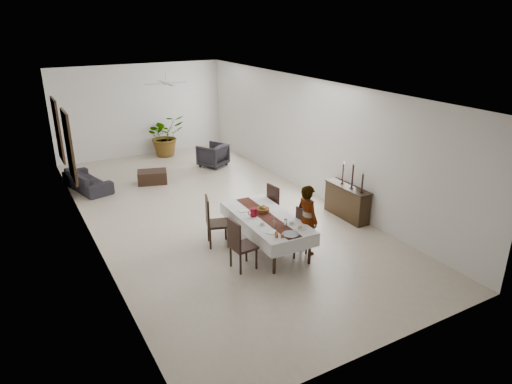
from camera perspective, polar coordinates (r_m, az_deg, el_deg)
The scene contains 87 objects.
floor at distance 11.85m, azimuth -5.44°, elevation -2.43°, with size 6.00×12.00×0.00m, color beige.
ceiling at distance 10.97m, azimuth -6.02°, elevation 13.06°, with size 6.00×12.00×0.02m, color white.
wall_back at distance 16.84m, azimuth -14.21°, elevation 9.85°, with size 6.00×0.02×3.20m, color white.
wall_front at distance 6.66m, azimuth 16.09°, elevation -7.81°, with size 6.00×0.02×3.20m, color white.
wall_left at distance 10.53m, azimuth -20.79°, elevation 2.47°, with size 0.02×12.00×3.20m, color white.
wall_right at distance 12.76m, azimuth 6.75°, elevation 6.85°, with size 0.02×12.00×3.20m, color white.
dining_table_top at distance 9.80m, azimuth 1.29°, elevation -3.26°, with size 0.94×2.25×0.05m, color black.
table_leg_fl at distance 8.95m, azimuth 2.29°, elevation -8.33°, with size 0.07×0.07×0.66m, color black.
table_leg_fr at distance 9.34m, azimuth 6.72°, elevation -7.12°, with size 0.07×0.07×0.66m, color black.
table_leg_bl at distance 10.64m, azimuth -3.47°, elevation -3.30°, with size 0.07×0.07×0.66m, color black.
table_leg_br at distance 10.97m, azimuth 0.45°, elevation -2.47°, with size 0.07×0.07×0.66m, color black.
tablecloth_top at distance 9.78m, azimuth 1.29°, elevation -3.11°, with size 1.11×2.42×0.01m, color silver.
tablecloth_drape_left at distance 9.61m, azimuth -1.58°, elevation -4.48°, with size 0.01×2.42×0.28m, color white.
tablecloth_drape_right at distance 10.09m, azimuth 4.01°, elevation -3.21°, with size 0.01×2.42×0.28m, color white.
tablecloth_drape_near at distance 8.92m, azimuth 5.07°, elevation -6.72°, with size 1.11×0.01×0.28m, color silver.
tablecloth_drape_far at distance 10.82m, azimuth -1.81°, elevation -1.44°, with size 1.11×0.01×0.28m, color white.
table_runner at distance 9.78m, azimuth 1.29°, elevation -3.07°, with size 0.33×2.34×0.00m, color #532317.
red_pitcher at distance 9.75m, azimuth -0.31°, elevation -2.54°, with size 0.14×0.14×0.19m, color maroon.
pitcher_handle at distance 9.72m, azimuth -0.73°, elevation -2.63°, with size 0.11×0.11×0.02m, color maroon.
wine_glass_near at distance 9.32m, azimuth 3.72°, elevation -3.86°, with size 0.07×0.07×0.16m, color white.
wine_glass_mid at distance 9.30m, azimuth 2.33°, elevation -3.90°, with size 0.07×0.07×0.16m, color white.
teacup_right at distance 9.46m, azimuth 4.44°, elevation -3.83°, with size 0.08×0.08×0.06m, color silver.
saucer_right at distance 9.47m, azimuth 4.44°, elevation -3.95°, with size 0.14×0.14×0.01m, color silver.
teacup_left at distance 9.39m, azimuth 0.76°, elevation -3.98°, with size 0.08×0.08×0.06m, color silver.
saucer_left at distance 9.39m, azimuth 0.76°, elevation -4.11°, with size 0.14×0.14×0.01m, color silver.
plate_near_right at distance 9.27m, azimuth 5.51°, elevation -4.56°, with size 0.22×0.22×0.01m, color silver.
bread_near_right at distance 9.26m, azimuth 5.52°, elevation -4.41°, with size 0.08×0.08×0.08m, color tan.
plate_near_left at distance 9.10m, azimuth 1.89°, elevation -4.99°, with size 0.22×0.22×0.01m, color white.
plate_far_left at distance 10.07m, azimuth -1.63°, elevation -2.30°, with size 0.22×0.22×0.01m, color white.
serving_tray at distance 9.01m, azimuth 4.34°, elevation -5.30°, with size 0.34×0.34×0.02m, color #3C3C40.
jam_jar_a at distance 8.88m, azimuth 3.31°, elevation -5.50°, with size 0.06×0.06×0.07m, color brown.
jam_jar_b at distance 8.88m, azimuth 2.60°, elevation -5.49°, with size 0.06×0.06×0.07m, color #983B16.
jam_jar_c at distance 8.98m, azimuth 2.56°, elevation -5.19°, with size 0.06×0.06×0.07m, color #944D15.
fruit_basket at distance 9.97m, azimuth 0.88°, elevation -2.29°, with size 0.28×0.28×0.09m, color brown.
fruit_red at distance 9.97m, azimuth 0.97°, elevation -1.85°, with size 0.08×0.08×0.08m, color maroon.
fruit_green at distance 9.95m, azimuth 0.61°, elevation -1.90°, with size 0.07×0.07×0.07m, color #4D7F26.
fruit_yellow at distance 9.90m, azimuth 1.01°, elevation -2.02°, with size 0.08×0.08×0.08m, color #C78B23.
chair_right_near_seat at distance 9.65m, azimuth 4.95°, elevation -5.37°, with size 0.41×0.41×0.05m, color black.
chair_right_near_leg_fl at distance 9.75m, azimuth 6.31°, elevation -6.64°, with size 0.04×0.04×0.41m, color black.
chair_right_near_leg_fr at distance 9.97m, azimuth 5.00°, elevation -5.93°, with size 0.04×0.04×0.41m, color black.
chair_right_near_leg_bl at distance 9.55m, azimuth 4.81°, elevation -7.22°, with size 0.04×0.04×0.41m, color black.
chair_right_near_leg_br at distance 9.77m, azimuth 3.51°, elevation -6.48°, with size 0.04×0.04×0.41m, color black.
chair_right_near_back at distance 9.65m, azimuth 5.84°, elevation -3.58°, with size 0.41×0.04×0.52m, color black.
chair_right_far_seat at distance 10.70m, azimuth 1.26°, elevation -2.34°, with size 0.44×0.44×0.05m, color black.
chair_right_far_leg_fl at distance 10.77m, azimuth 2.60°, elevation -3.61°, with size 0.04×0.04×0.44m, color black.
chair_right_far_leg_fr at distance 11.03m, azimuth 1.43°, elevation -2.98°, with size 0.04×0.04×0.44m, color black.
chair_right_far_leg_bl at distance 10.57m, azimuth 1.07°, elevation -4.10°, with size 0.04×0.04×0.44m, color black.
chair_right_far_leg_br at distance 10.83m, azimuth -0.09°, elevation -3.44°, with size 0.04×0.04×0.44m, color black.
chair_right_far_back at distance 10.70m, azimuth 2.13°, elevation -0.61°, with size 0.44×0.04×0.56m, color black.
chair_left_near_seat at distance 9.07m, azimuth -1.59°, elevation -6.83°, with size 0.45×0.45×0.05m, color black.
chair_left_near_leg_fl at distance 9.24m, azimuth -3.18°, elevation -8.04°, with size 0.05×0.05×0.45m, color black.
chair_left_near_leg_fr at distance 8.97m, azimuth -1.95°, elevation -9.02°, with size 0.05×0.05×0.45m, color black.
chair_left_near_leg_bl at distance 9.41m, azimuth -1.22°, elevation -7.44°, with size 0.05×0.05×0.45m, color black.
chair_left_near_leg_br at distance 9.14m, azimuth 0.05°, elevation -8.37°, with size 0.05×0.05×0.45m, color black.
chair_left_near_back at distance 8.83m, azimuth -2.75°, elevation -5.40°, with size 0.45×0.04×0.58m, color black.
chair_left_far_seat at distance 10.00m, azimuth -4.80°, elevation -3.97°, with size 0.47×0.47×0.05m, color black.
chair_left_far_leg_fl at distance 10.27m, azimuth -5.97°, elevation -4.92°, with size 0.05×0.05×0.47m, color black.
chair_left_far_leg_fr at distance 9.92m, azimuth -5.73°, elevation -5.90°, with size 0.05×0.05×0.47m, color black.
chair_left_far_leg_bl at distance 10.30m, azimuth -3.82°, elevation -4.75°, with size 0.05×0.05×0.47m, color black.
chair_left_far_leg_br at distance 9.96m, azimuth -3.50°, elevation -5.71°, with size 0.05×0.05×0.47m, color black.
chair_left_far_back at distance 9.84m, azimuth -6.10°, elevation -2.37°, with size 0.47×0.04×0.60m, color black.
woman at distance 9.58m, azimuth 6.43°, elevation -3.46°, with size 0.55×0.36×1.52m, color gray.
sideboard_body at distance 11.56m, azimuth 11.28°, elevation -1.27°, with size 0.35×1.32×0.79m, color black.
sideboard_top at distance 11.41m, azimuth 11.43°, elevation 0.63°, with size 0.39×1.38×0.03m, color black.
candlestick_near_base at distance 11.07m, azimuth 13.05°, elevation -0.01°, with size 0.09×0.09×0.03m, color black.
candlestick_near_shaft at distance 10.99m, azimuth 13.15°, elevation 1.12°, with size 0.04×0.04×0.44m, color black.
candlestick_near_candle at distance 10.90m, azimuth 13.27°, elevation 2.39°, with size 0.03×0.03×0.07m, color beige.
candlestick_mid_base at distance 11.31m, azimuth 11.87°, elevation 0.55°, with size 0.09×0.09×0.03m, color black.
candlestick_mid_shaft at distance 11.21m, azimuth 11.99°, elevation 1.99°, with size 0.04×0.04×0.57m, color black.
candlestick_mid_candle at distance 11.11m, azimuth 12.11°, elevation 3.55°, with size 0.03×0.03×0.07m, color white.
candlestick_far_base at distance 11.56m, azimuth 10.74°, elevation 1.09°, with size 0.09×0.09×0.03m, color black.
candlestick_far_shaft at distance 11.47m, azimuth 10.82°, elevation 2.29°, with size 0.04×0.04×0.48m, color black.
candlestick_far_candle at distance 11.39m, azimuth 10.92°, elevation 3.61°, with size 0.03×0.03×0.07m, color beige.
sofa at distance 14.11m, azimuth -20.34°, elevation 1.42°, with size 1.87×0.73×0.55m, color #272428.
armchair at distance 15.32m, azimuth -5.42°, elevation 4.61°, with size 0.81×0.84×0.76m, color #272429.
coffee_table at distance 14.09m, azimuth -12.83°, elevation 1.85°, with size 0.85×0.57×0.38m, color black.
potted_plant at distance 16.71m, azimuth -11.27°, elevation 6.97°, with size 1.33×1.15×1.47m, color #325923.
mirror_frame_near at distance 12.64m, azimuth -22.33°, elevation 5.24°, with size 0.06×1.05×1.85m, color black.
mirror_glass_near at distance 12.64m, azimuth -22.18°, elevation 5.27°, with size 0.01×0.90×1.70m, color silver.
mirror_frame_far at distance 14.67m, azimuth -23.54°, elevation 7.12°, with size 0.06×1.05×1.85m, color black.
mirror_glass_far at distance 14.67m, azimuth -23.41°, elevation 7.14°, with size 0.01×0.90×1.70m, color silver.
fan_rod at distance 13.77m, azimuth -11.21°, elevation 14.01°, with size 0.04×0.04×0.20m, color white.
fan_hub at distance 13.79m, azimuth -11.15°, elevation 13.19°, with size 0.16×0.16×0.08m, color white.
fan_blade_n at distance 14.12m, azimuth -11.63°, elevation 13.33°, with size 0.10×0.55×0.01m, color silver.
fan_blade_s at distance 13.46m, azimuth -10.66°, elevation 13.03°, with size 0.10×0.55×0.01m, color silver.
fan_blade_e at distance 13.91m, azimuth -9.76°, elevation 13.34°, with size 0.55×0.10×0.01m, color silver.
fan_blade_w at distance 13.69m, azimuth -12.57°, elevation 13.02°, with size 0.55×0.10×0.01m, color silver.
Camera 1 is at (-4.34, -9.96, 4.74)m, focal length 32.00 mm.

